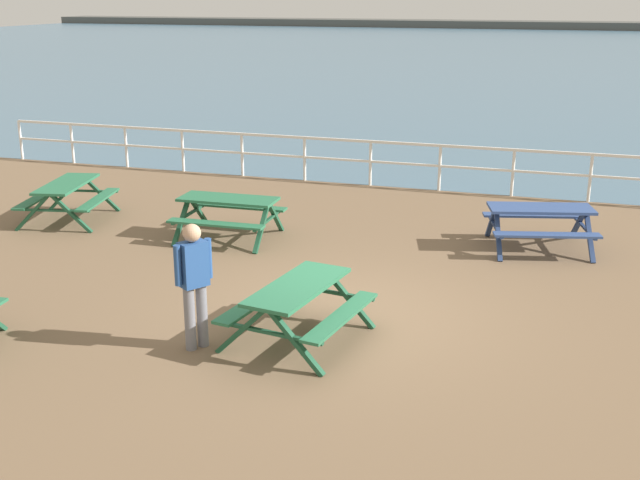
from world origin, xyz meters
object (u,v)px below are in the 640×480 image
(picnic_table_seaward, at_px, (67,192))
(visitor, at_px, (194,278))
(picnic_table_mid_centre, at_px, (228,208))
(picnic_table_far_left, at_px, (298,299))
(picnic_table_near_right, at_px, (540,217))

(picnic_table_seaward, relative_size, visitor, 1.26)
(picnic_table_seaward, bearing_deg, picnic_table_mid_centre, -104.13)
(picnic_table_far_left, xyz_separation_m, visitor, (-1.16, -0.62, 0.36))
(picnic_table_near_right, bearing_deg, picnic_table_far_left, -134.12)
(picnic_table_near_right, height_order, visitor, visitor)
(picnic_table_near_right, xyz_separation_m, picnic_table_seaward, (-9.05, -1.03, 0.00))
(picnic_table_near_right, bearing_deg, picnic_table_mid_centre, 176.52)
(visitor, bearing_deg, picnic_table_mid_centre, 142.37)
(picnic_table_seaward, xyz_separation_m, visitor, (5.13, -4.57, 0.36))
(picnic_table_near_right, height_order, picnic_table_mid_centre, same)
(picnic_table_near_right, relative_size, picnic_table_far_left, 1.07)
(picnic_table_mid_centre, relative_size, picnic_table_far_left, 0.93)
(picnic_table_near_right, bearing_deg, visitor, -140.10)
(visitor, bearing_deg, picnic_table_far_left, 61.14)
(picnic_table_mid_centre, relative_size, visitor, 1.12)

